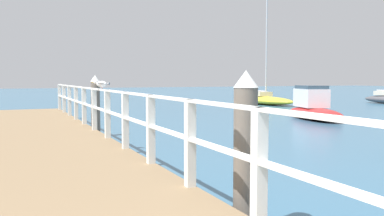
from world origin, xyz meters
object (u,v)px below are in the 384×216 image
boat_4 (314,108)px  boat_2 (263,99)px  dock_piling_far (95,106)px  dock_piling_near (245,153)px  seagull_foreground (101,84)px

boat_4 → boat_2: bearing=85.7°
dock_piling_far → boat_2: bearing=40.5°
dock_piling_near → boat_4: dock_piling_near is taller
dock_piling_far → boat_4: (10.22, 1.97, -0.48)m
dock_piling_near → boat_4: bearing=47.2°
dock_piling_near → boat_4: 15.04m
seagull_foreground → boat_4: size_ratio=0.08×
seagull_foreground → dock_piling_far: bearing=32.1°
dock_piling_far → boat_4: dock_piling_far is taller
dock_piling_near → boat_4: size_ratio=0.40×
boat_4 → dock_piling_far: bearing=-152.3°
seagull_foreground → boat_2: (14.50, 14.88, -1.35)m
dock_piling_far → dock_piling_near: bearing=-90.0°
boat_2 → boat_4: boat_2 is taller
seagull_foreground → boat_4: seagull_foreground is taller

